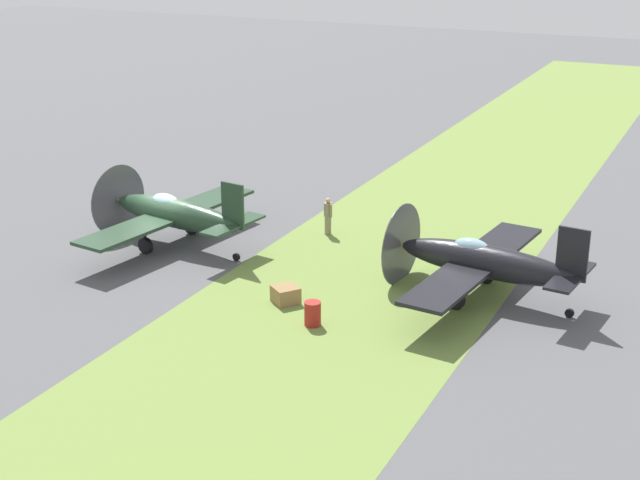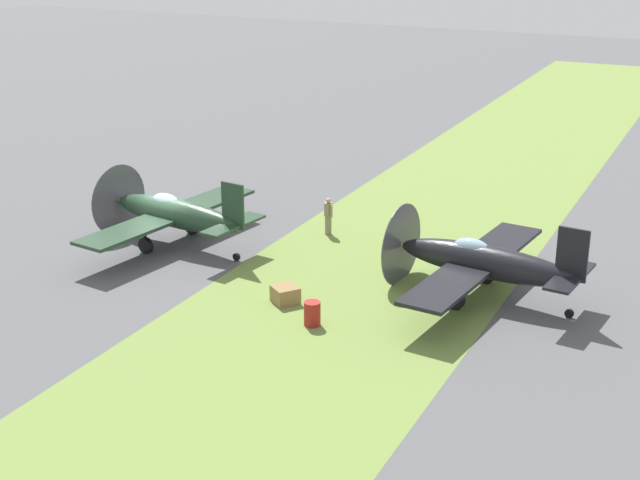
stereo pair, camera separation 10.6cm
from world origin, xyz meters
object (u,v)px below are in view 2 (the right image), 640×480
object	(u,v)px
airplane_wingman	(482,261)
ground_crew_chief	(328,215)
airplane_lead	(174,213)
fuel_drum	(312,314)
supply_crate	(285,295)

from	to	relation	value
airplane_wingman	ground_crew_chief	xyz separation A→B (m)	(4.10, 8.37, -0.59)
airplane_lead	ground_crew_chief	xyz separation A→B (m)	(4.23, -5.49, -0.57)
airplane_wingman	fuel_drum	xyz separation A→B (m)	(-5.02, 4.70, -1.05)
airplane_wingman	ground_crew_chief	size ratio (longest dim) A/B	5.84
ground_crew_chief	supply_crate	size ratio (longest dim) A/B	1.92
ground_crew_chief	fuel_drum	size ratio (longest dim) A/B	1.92
airplane_lead	airplane_wingman	world-z (taller)	airplane_wingman
ground_crew_chief	airplane_lead	bearing A→B (deg)	-109.15
ground_crew_chief	fuel_drum	bearing A→B (deg)	-34.88
ground_crew_chief	supply_crate	distance (m)	7.98
airplane_wingman	ground_crew_chief	bearing A→B (deg)	70.08
airplane_lead	airplane_wingman	bearing A→B (deg)	-81.15
fuel_drum	supply_crate	bearing A→B (deg)	52.78
airplane_lead	supply_crate	xyz separation A→B (m)	(-3.51, -7.34, -1.17)
airplane_lead	fuel_drum	bearing A→B (deg)	-109.80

